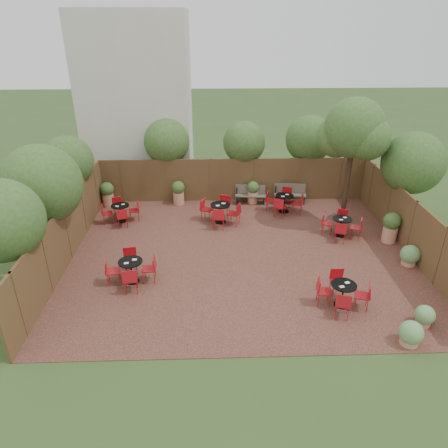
{
  "coord_description": "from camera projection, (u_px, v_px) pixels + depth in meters",
  "views": [
    {
      "loc": [
        -1.03,
        -12.66,
        7.54
      ],
      "look_at": [
        -0.59,
        0.5,
        1.0
      ],
      "focal_mm": 33.0,
      "sensor_mm": 36.0,
      "label": 1
    }
  ],
  "objects": [
    {
      "name": "low_shrubs",
      "position": [
        413.0,
        293.0,
        12.11
      ],
      "size": [
        2.31,
        4.45,
        0.71
      ],
      "color": "tan",
      "rests_on": "courtyard_paving"
    },
    {
      "name": "planters",
      "position": [
        233.0,
        201.0,
        17.51
      ],
      "size": [
        11.92,
        4.47,
        1.18
      ],
      "color": "tan",
      "rests_on": "courtyard_paving"
    },
    {
      "name": "neighbour_building",
      "position": [
        138.0,
        101.0,
        19.96
      ],
      "size": [
        5.0,
        4.0,
        8.0
      ],
      "primitive_type": "cube",
      "color": "beige",
      "rests_on": "ground"
    },
    {
      "name": "courtyard_tree",
      "position": [
        354.0,
        132.0,
        15.46
      ],
      "size": [
        2.52,
        2.42,
        5.04
      ],
      "rotation": [
        0.0,
        0.0,
        -0.2
      ],
      "color": "black",
      "rests_on": "courtyard_paving"
    },
    {
      "name": "park_bench_left",
      "position": [
        250.0,
        194.0,
        18.67
      ],
      "size": [
        1.4,
        0.61,
        0.84
      ],
      "rotation": [
        0.0,
        0.0,
        -0.13
      ],
      "color": "brown",
      "rests_on": "courtyard_paving"
    },
    {
      "name": "fence_left",
      "position": [
        67.0,
        233.0,
        14.09
      ],
      "size": [
        0.08,
        10.0,
        2.0
      ],
      "primitive_type": "cube",
      "color": "#4D351C",
      "rests_on": "ground"
    },
    {
      "name": "overhang_foliage",
      "position": [
        186.0,
        165.0,
        15.41
      ],
      "size": [
        15.62,
        10.53,
        2.59
      ],
      "color": "#2F511A",
      "rests_on": "ground"
    },
    {
      "name": "ground",
      "position": [
        241.0,
        255.0,
        14.71
      ],
      "size": [
        80.0,
        80.0,
        0.0
      ],
      "primitive_type": "plane",
      "color": "#354F23",
      "rests_on": "ground"
    },
    {
      "name": "fence_right",
      "position": [
        412.0,
        228.0,
        14.45
      ],
      "size": [
        0.08,
        10.0,
        2.0
      ],
      "primitive_type": "cube",
      "color": "#4D351C",
      "rests_on": "ground"
    },
    {
      "name": "park_bench_right",
      "position": [
        290.0,
        193.0,
        18.72
      ],
      "size": [
        1.45,
        0.63,
        0.87
      ],
      "rotation": [
        0.0,
        0.0,
        -0.13
      ],
      "color": "brown",
      "rests_on": "courtyard_paving"
    },
    {
      "name": "fence_back",
      "position": [
        234.0,
        180.0,
        18.74
      ],
      "size": [
        12.0,
        0.08,
        2.0
      ],
      "primitive_type": "cube",
      "color": "#4D351C",
      "rests_on": "ground"
    },
    {
      "name": "bistro_tables",
      "position": [
        237.0,
        230.0,
        15.49
      ],
      "size": [
        10.28,
        8.17,
        0.92
      ],
      "color": "black",
      "rests_on": "courtyard_paving"
    },
    {
      "name": "courtyard_paving",
      "position": [
        241.0,
        255.0,
        14.71
      ],
      "size": [
        12.0,
        10.0,
        0.02
      ],
      "primitive_type": "cube",
      "color": "#351C16",
      "rests_on": "ground"
    }
  ]
}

